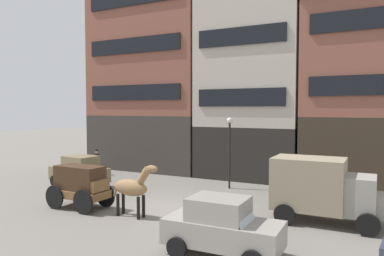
# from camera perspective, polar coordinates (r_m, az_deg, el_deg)

# --- Properties ---
(ground_plane) EXTENTS (120.00, 120.00, 0.00)m
(ground_plane) POSITION_cam_1_polar(r_m,az_deg,el_deg) (17.56, -3.81, -12.29)
(ground_plane) COLOR slate
(building_far_left) EXTENTS (9.67, 5.79, 18.05)m
(building_far_left) POSITION_cam_1_polar(r_m,az_deg,el_deg) (29.56, -5.88, 11.62)
(building_far_left) COLOR #38332D
(building_far_left) RESTS_ON ground_plane
(building_center_left) EXTENTS (7.22, 5.79, 15.23)m
(building_center_left) POSITION_cam_1_polar(r_m,az_deg,el_deg) (25.87, 9.52, 9.69)
(building_center_left) COLOR black
(building_center_left) RESTS_ON ground_plane
(building_center_right) EXTENTS (7.93, 5.79, 11.59)m
(building_center_right) POSITION_cam_1_polar(r_m,az_deg,el_deg) (24.47, 25.88, 5.54)
(building_center_right) COLOR #33281E
(building_center_right) RESTS_ON ground_plane
(cargo_wagon) EXTENTS (2.94, 1.58, 1.98)m
(cargo_wagon) POSITION_cam_1_polar(r_m,az_deg,el_deg) (18.09, -16.76, -8.22)
(cargo_wagon) COLOR brown
(cargo_wagon) RESTS_ON ground_plane
(draft_horse) EXTENTS (2.35, 0.65, 2.30)m
(draft_horse) POSITION_cam_1_polar(r_m,az_deg,el_deg) (16.18, -9.17, -9.01)
(draft_horse) COLOR #937047
(draft_horse) RESTS_ON ground_plane
(delivery_truck_near) EXTENTS (4.37, 2.16, 2.62)m
(delivery_truck_near) POSITION_cam_1_polar(r_m,az_deg,el_deg) (16.01, 19.59, -8.72)
(delivery_truck_near) COLOR gray
(delivery_truck_near) RESTS_ON ground_plane
(sedan_dark) EXTENTS (3.85, 2.18, 1.83)m
(sedan_dark) POSITION_cam_1_polar(r_m,az_deg,el_deg) (23.14, -16.92, -6.37)
(sedan_dark) COLOR #7A6B4C
(sedan_dark) RESTS_ON ground_plane
(sedan_parked_curb) EXTENTS (3.74, 1.94, 1.83)m
(sedan_parked_curb) POSITION_cam_1_polar(r_m,az_deg,el_deg) (12.10, 4.64, -14.88)
(sedan_parked_curb) COLOR gray
(sedan_parked_curb) RESTS_ON ground_plane
(pedestrian_officer) EXTENTS (0.51, 0.51, 1.79)m
(pedestrian_officer) POSITION_cam_1_polar(r_m,az_deg,el_deg) (26.81, -14.44, -4.92)
(pedestrian_officer) COLOR black
(pedestrian_officer) RESTS_ON ground_plane
(streetlamp_curbside) EXTENTS (0.32, 0.32, 4.12)m
(streetlamp_curbside) POSITION_cam_1_polar(r_m,az_deg,el_deg) (21.47, 5.80, -2.25)
(streetlamp_curbside) COLOR black
(streetlamp_curbside) RESTS_ON ground_plane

